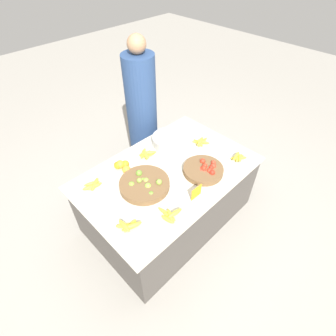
% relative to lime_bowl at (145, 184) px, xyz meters
% --- Properties ---
extents(ground_plane, '(12.00, 12.00, 0.00)m').
position_rel_lime_bowl_xyz_m(ground_plane, '(0.26, -0.01, -0.68)').
color(ground_plane, '#A39E93').
extents(market_table, '(1.59, 1.04, 0.65)m').
position_rel_lime_bowl_xyz_m(market_table, '(0.26, -0.01, -0.35)').
color(market_table, '#4C4742').
rests_on(market_table, ground_plane).
extents(lime_bowl, '(0.42, 0.42, 0.10)m').
position_rel_lime_bowl_xyz_m(lime_bowl, '(0.00, 0.00, 0.00)').
color(lime_bowl, brown).
rests_on(lime_bowl, market_table).
extents(tomato_basket, '(0.36, 0.36, 0.08)m').
position_rel_lime_bowl_xyz_m(tomato_basket, '(0.49, -0.24, -0.00)').
color(tomato_basket, brown).
rests_on(tomato_basket, market_table).
extents(orange_pile, '(0.13, 0.17, 0.08)m').
position_rel_lime_bowl_xyz_m(orange_pile, '(0.00, 0.30, 0.01)').
color(orange_pile, orange).
rests_on(orange_pile, market_table).
extents(metal_bowl, '(0.33, 0.33, 0.09)m').
position_rel_lime_bowl_xyz_m(metal_bowl, '(0.56, 0.27, 0.02)').
color(metal_bowl, '#B7B7BF').
rests_on(metal_bowl, market_table).
extents(price_sign, '(0.11, 0.01, 0.11)m').
position_rel_lime_bowl_xyz_m(price_sign, '(0.22, -0.38, 0.03)').
color(price_sign, orange).
rests_on(price_sign, market_table).
extents(banana_bunch_front_left, '(0.17, 0.15, 0.06)m').
position_rel_lime_bowl_xyz_m(banana_bunch_front_left, '(-0.35, -0.23, -0.00)').
color(banana_bunch_front_left, yellow).
rests_on(banana_bunch_front_left, market_table).
extents(banana_bunch_back_center, '(0.18, 0.13, 0.03)m').
position_rel_lime_bowl_xyz_m(banana_bunch_back_center, '(-0.31, 0.31, -0.01)').
color(banana_bunch_back_center, yellow).
rests_on(banana_bunch_back_center, market_table).
extents(banana_bunch_middle_left, '(0.20, 0.18, 0.06)m').
position_rel_lime_bowl_xyz_m(banana_bunch_middle_left, '(0.79, 0.05, -0.01)').
color(banana_bunch_middle_left, yellow).
rests_on(banana_bunch_middle_left, market_table).
extents(banana_bunch_middle_right, '(0.16, 0.19, 0.06)m').
position_rel_lime_bowl_xyz_m(banana_bunch_middle_right, '(-0.07, -0.38, -0.00)').
color(banana_bunch_middle_right, yellow).
rests_on(banana_bunch_middle_right, market_table).
extents(banana_bunch_front_center, '(0.16, 0.12, 0.05)m').
position_rel_lime_bowl_xyz_m(banana_bunch_front_center, '(0.86, -0.36, -0.01)').
color(banana_bunch_front_center, yellow).
rests_on(banana_bunch_front_center, market_table).
extents(banana_bunch_front_right, '(0.18, 0.18, 0.06)m').
position_rel_lime_bowl_xyz_m(banana_bunch_front_right, '(0.27, 0.28, -0.00)').
color(banana_bunch_front_right, yellow).
rests_on(banana_bunch_front_right, market_table).
extents(vendor_person, '(0.33, 0.33, 1.56)m').
position_rel_lime_bowl_xyz_m(vendor_person, '(0.66, 0.80, 0.04)').
color(vendor_person, navy).
rests_on(vendor_person, ground_plane).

